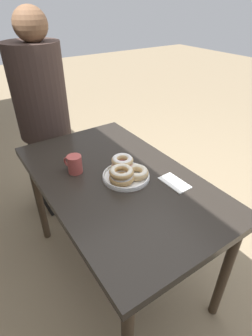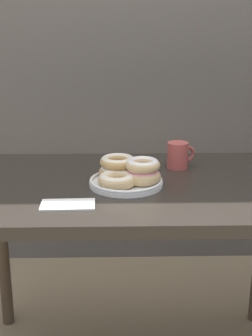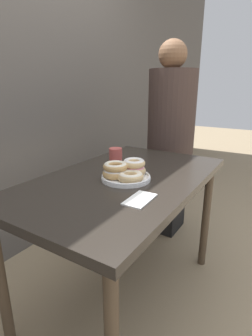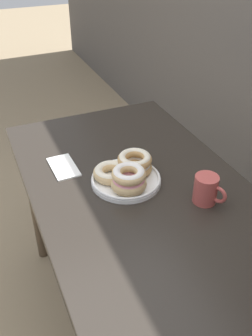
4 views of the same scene
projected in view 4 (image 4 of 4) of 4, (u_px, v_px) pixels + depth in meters
name	position (u px, v px, depth m)	size (l,w,h in m)	color
ground_plane	(93.00, 334.00, 1.64)	(14.00, 14.00, 0.00)	#937F60
dining_table	(139.00, 204.00, 1.33)	(1.21, 0.72, 0.75)	#28231E
donut_plate	(127.00, 173.00, 1.27)	(0.25, 0.25, 0.09)	white
coffee_mug	(206.00, 189.00, 1.19)	(0.11, 0.08, 0.10)	#B74C47
napkin	(64.00, 167.00, 1.37)	(0.16, 0.09, 0.01)	white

